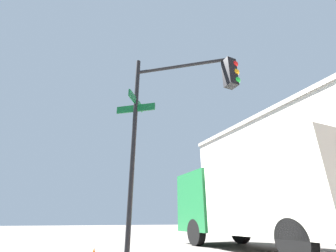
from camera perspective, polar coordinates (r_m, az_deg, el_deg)
The scene contains 3 objects.
traffic_signal_near at distance 6.02m, azimuth 2.79°, elevation 5.62°, with size 2.21×2.64×5.34m.
building_stucco at distance 31.38m, azimuth 35.80°, elevation -10.63°, with size 18.39×22.30×10.34m.
box_truck_second at distance 9.31m, azimuth 20.53°, elevation -16.14°, with size 7.32×2.79×3.11m.
Camera 1 is at (-2.06, -8.24, 0.93)m, focal length 24.47 mm.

